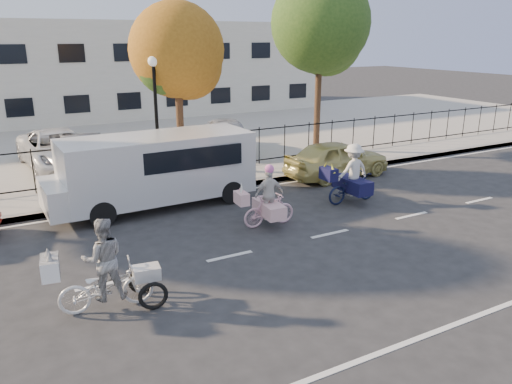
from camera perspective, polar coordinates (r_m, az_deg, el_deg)
ground at (r=12.20m, az=-3.02°, el=-7.36°), size 120.00×120.00×0.00m
road_markings at (r=12.19m, az=-3.02°, el=-7.34°), size 60.00×9.52×0.01m
curb at (r=16.57m, az=-10.63°, el=-0.57°), size 60.00×0.10×0.15m
sidewalk at (r=17.53m, az=-11.71°, el=0.36°), size 60.00×2.20×0.15m
parking_lot at (r=25.95m, az=-17.62°, el=5.40°), size 60.00×15.60×0.15m
iron_fence at (r=18.34m, az=-12.90°, el=3.71°), size 58.00×0.06×1.50m
building at (r=35.40m, az=-21.43°, el=12.83°), size 34.00×10.00×6.00m
lamppost at (r=17.72m, az=-11.44°, el=10.61°), size 0.36×0.36×4.33m
street_sign at (r=17.45m, az=-18.49°, el=4.30°), size 0.85×0.06×1.80m
zebra_trike at (r=10.12m, az=-16.84°, el=-9.04°), size 2.20×0.98×1.88m
unicorn_bike at (r=13.85m, az=1.39°, el=-1.33°), size 1.76×1.23×1.77m
bull_bike at (r=16.10m, az=10.90°, el=1.43°), size 2.03×1.38×1.90m
white_van at (r=15.64m, az=-11.51°, el=2.71°), size 6.32×2.28×2.23m
gold_sedan at (r=18.96m, az=9.26°, el=3.76°), size 4.24×1.88×1.42m
lot_car_b at (r=20.97m, az=-21.65°, el=4.54°), size 2.84×5.41×1.45m
lot_car_c at (r=20.27m, az=-19.28°, el=4.17°), size 2.33×4.20×1.31m
lot_car_d at (r=22.39m, az=-3.20°, el=6.50°), size 2.74×4.59×1.46m
tree_mid at (r=19.12m, az=-8.67°, el=15.25°), size 3.51×3.47×6.36m
tree_east at (r=22.53m, az=7.58°, el=18.08°), size 4.23×4.23×7.76m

